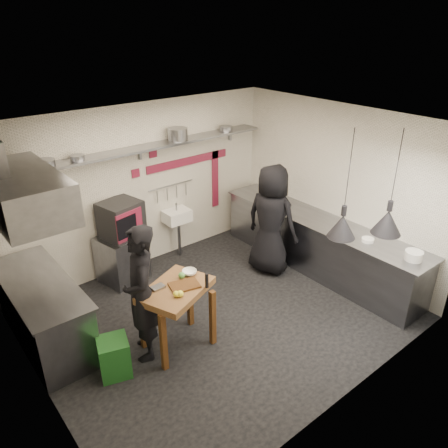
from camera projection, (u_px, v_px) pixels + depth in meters
floor at (220, 315)px, 6.47m from camera, size 5.00×5.00×0.00m
ceiling at (219, 127)px, 5.25m from camera, size 5.00×5.00×0.00m
wall_back at (142, 188)px, 7.33m from camera, size 5.00×0.04×2.80m
wall_front at (350, 303)px, 4.39m from camera, size 5.00×0.04×2.80m
wall_left at (28, 300)px, 4.44m from camera, size 0.04×4.20×2.80m
wall_right at (337, 189)px, 7.28m from camera, size 0.04×4.20×2.80m
red_band_horiz at (188, 161)px, 7.73m from camera, size 1.70×0.02×0.14m
red_band_vert at (215, 179)px, 8.28m from camera, size 0.14×0.02×1.10m
red_tile_a at (153, 153)px, 7.22m from camera, size 0.14×0.02×0.14m
red_tile_b at (136, 173)px, 7.14m from camera, size 0.14×0.02×0.14m
back_shelf at (144, 148)px, 6.89m from camera, size 4.60×0.34×0.04m
shelf_bracket_left at (17, 177)px, 5.96m from camera, size 0.04×0.06×0.24m
shelf_bracket_mid at (140, 152)px, 7.04m from camera, size 0.04×0.06×0.24m
shelf_bracket_right at (230, 134)px, 8.12m from camera, size 0.04×0.06×0.24m
pan_far_left at (44, 163)px, 5.98m from camera, size 0.34×0.34×0.09m
pan_mid_left at (77, 157)px, 6.25m from camera, size 0.27×0.27×0.07m
stock_pot at (178, 134)px, 7.21m from camera, size 0.40×0.40×0.20m
pan_right at (226, 128)px, 7.82m from camera, size 0.30×0.30×0.08m
oven_stand at (122, 258)px, 7.21m from camera, size 0.80×0.75×0.80m
combi_oven at (121, 219)px, 6.93m from camera, size 0.69×0.66×0.58m
oven_door at (130, 225)px, 6.73m from camera, size 0.49×0.14×0.46m
oven_glass at (127, 227)px, 6.67m from camera, size 0.36×0.10×0.34m
hand_sink at (177, 216)px, 7.79m from camera, size 0.46×0.34×0.22m
sink_tap at (176, 207)px, 7.71m from camera, size 0.03×0.03×0.14m
sink_drain at (179, 239)px, 7.95m from camera, size 0.06×0.06×0.66m
utensil_rail at (171, 185)px, 7.65m from camera, size 0.90×0.02×0.02m
counter_right at (318, 245)px, 7.50m from camera, size 0.70×3.80×0.90m
counter_right_top at (320, 221)px, 7.30m from camera, size 0.76×3.90×0.03m
plate_stack at (414, 256)px, 6.07m from camera, size 0.29×0.29×0.13m
small_bowl_right at (368, 240)px, 6.58m from camera, size 0.22×0.22×0.05m
counter_left at (44, 313)px, 5.78m from camera, size 0.70×1.90×0.90m
counter_left_top at (38, 284)px, 5.58m from camera, size 0.76×2.00×0.03m
extractor_hood at (22, 193)px, 5.08m from camera, size 0.78×1.60×0.50m
green_bin at (114, 357)px, 5.33m from camera, size 0.45×0.45×0.50m
prep_table at (177, 317)px, 5.70m from camera, size 1.09×0.94×0.92m
cutting_board at (184, 285)px, 5.52m from camera, size 0.42×0.34×0.02m
pepper_mill at (207, 280)px, 5.46m from camera, size 0.06×0.06×0.20m
lemon_a at (176, 294)px, 5.30m from camera, size 0.09×0.09×0.08m
lemon_b at (180, 294)px, 5.31m from camera, size 0.09×0.09×0.08m
veg_ball at (182, 275)px, 5.66m from camera, size 0.12×0.12×0.09m
steel_tray at (158, 287)px, 5.48m from camera, size 0.17×0.12×0.03m
bowl at (189, 272)px, 5.76m from camera, size 0.25×0.25×0.06m
heat_lamp_near at (347, 185)px, 5.56m from camera, size 0.50×0.50×1.48m
heat_lamp_far at (394, 184)px, 5.52m from camera, size 0.44×0.44×1.41m
chef_left at (142, 294)px, 5.38m from camera, size 0.67×0.79×1.83m
chef_right at (271, 220)px, 7.24m from camera, size 0.80×1.04×1.90m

